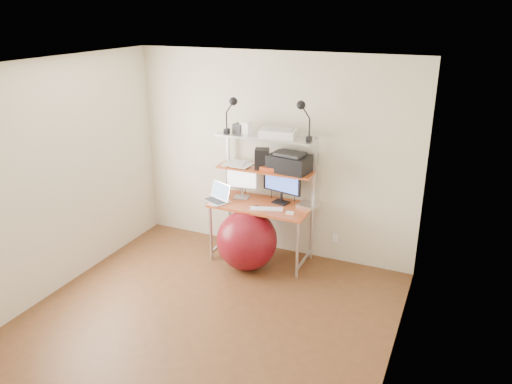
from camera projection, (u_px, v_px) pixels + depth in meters
room at (200, 206)px, 4.58m from camera, size 3.60×3.60×3.60m
computer_desk at (263, 186)px, 5.97m from camera, size 1.20×0.60×1.57m
wall_outlet at (336, 238)px, 6.12m from camera, size 0.08×0.01×0.12m
monitor_silver at (242, 179)px, 6.12m from camera, size 0.40×0.17×0.45m
monitor_black at (282, 182)px, 5.95m from camera, size 0.51×0.18×0.51m
laptop at (218, 197)px, 6.07m from camera, size 0.40×0.37×0.28m
keyboard at (267, 209)px, 5.83m from camera, size 0.40×0.23×0.01m
mouse at (290, 213)px, 5.70m from camera, size 0.09×0.06×0.02m
mac_mini at (308, 205)px, 5.90m from camera, size 0.24×0.24×0.04m
phone at (255, 207)px, 5.87m from camera, size 0.10×0.14×0.01m
printer at (290, 162)px, 5.82m from camera, size 0.52×0.40×0.23m
nas_cube at (262, 159)px, 5.91m from camera, size 0.21×0.21×0.24m
red_box at (269, 169)px, 5.86m from camera, size 0.20×0.14×0.05m
scanner at (278, 133)px, 5.74m from camera, size 0.44×0.32×0.11m
box_white at (246, 128)px, 5.89m from camera, size 0.14×0.12×0.14m
box_grey at (239, 128)px, 5.94m from camera, size 0.13×0.13×0.11m
clip_lamp_left at (232, 107)px, 5.79m from camera, size 0.17×0.10×0.44m
clip_lamp_right at (303, 112)px, 5.48m from camera, size 0.18×0.10×0.45m
exercise_ball at (247, 240)px, 5.92m from camera, size 0.72×0.72×0.72m
paper_stack at (237, 164)px, 6.11m from camera, size 0.39×0.35×0.02m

